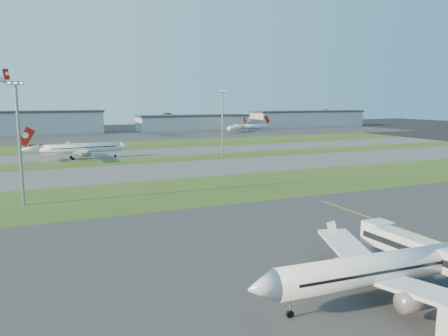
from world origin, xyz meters
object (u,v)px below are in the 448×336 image
airliner_parked (386,268)px  light_mast_centre (222,119)px  airliner_taxiing (80,148)px  light_mast_west (19,135)px  mini_jet_near (237,127)px  mini_jet_far (251,126)px

airliner_parked → light_mast_centre: (32.38, 120.41, 11.15)m
airliner_taxiing → light_mast_centre: 54.91m
light_mast_west → airliner_taxiing: bearing=75.5°
airliner_taxiing → light_mast_centre: size_ratio=1.41×
airliner_parked → light_mast_centre: bearing=78.1°
mini_jet_near → mini_jet_far: same height
airliner_parked → mini_jet_far: airliner_parked is taller
airliner_taxiing → mini_jet_near: bearing=-141.5°
airliner_parked → light_mast_centre: 125.19m
airliner_parked → mini_jet_far: size_ratio=1.17×
mini_jet_far → airliner_parked: bearing=-114.9°
light_mast_centre → airliner_parked: bearing=-105.1°
airliner_parked → light_mast_west: (-37.62, 64.41, 11.15)m
airliner_taxiing → light_mast_centre: light_mast_centre is taller
airliner_parked → light_mast_west: light_mast_west is taller
light_mast_west → mini_jet_near: bearing=52.6°
airliner_taxiing → mini_jet_near: 150.18m
mini_jet_far → light_mast_west: light_mast_west is taller
mini_jet_far → light_mast_centre: bearing=-122.6°
airliner_taxiing → light_mast_centre: bearing=160.4°
mini_jet_far → airliner_taxiing: bearing=-140.9°
mini_jet_far → light_mast_west: size_ratio=1.11×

